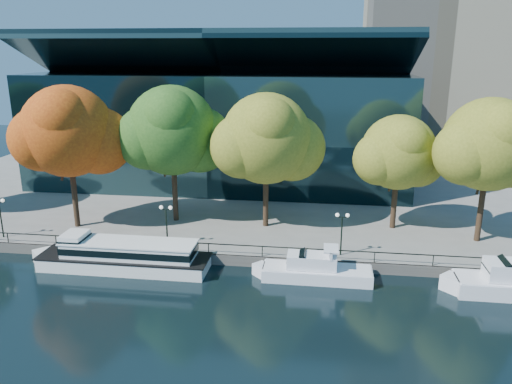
# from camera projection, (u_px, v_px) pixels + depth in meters

# --- Properties ---
(ground) EXTENTS (160.00, 160.00, 0.00)m
(ground) POSITION_uv_depth(u_px,v_px,m) (201.00, 279.00, 43.28)
(ground) COLOR black
(ground) RESTS_ON ground
(promenade) EXTENTS (90.00, 67.08, 1.00)m
(promenade) POSITION_uv_depth(u_px,v_px,m) (256.00, 173.00, 77.75)
(promenade) COLOR slate
(promenade) RESTS_ON ground
(railing) EXTENTS (88.20, 0.08, 0.99)m
(railing) POSITION_uv_depth(u_px,v_px,m) (208.00, 244.00, 45.83)
(railing) COLOR black
(railing) RESTS_ON promenade
(convention_building) EXTENTS (50.00, 24.57, 21.43)m
(convention_building) POSITION_uv_depth(u_px,v_px,m) (225.00, 125.00, 71.67)
(convention_building) COLOR black
(convention_building) RESTS_ON ground
(tour_boat) EXTENTS (16.87, 3.76, 3.20)m
(tour_boat) POSITION_uv_depth(u_px,v_px,m) (120.00, 254.00, 44.89)
(tour_boat) COLOR white
(tour_boat) RESTS_ON ground
(cruiser_near) EXTENTS (10.37, 2.67, 3.00)m
(cruiser_near) POSITION_uv_depth(u_px,v_px,m) (312.00, 269.00, 42.91)
(cruiser_near) COLOR white
(cruiser_near) RESTS_ON ground
(tree_1) EXTENTS (11.62, 9.53, 14.81)m
(tree_1) POSITION_uv_depth(u_px,v_px,m) (70.00, 133.00, 50.25)
(tree_1) COLOR black
(tree_1) RESTS_ON promenade
(tree_2) EXTENTS (11.80, 9.68, 14.65)m
(tree_2) POSITION_uv_depth(u_px,v_px,m) (174.00, 132.00, 52.18)
(tree_2) COLOR black
(tree_2) RESTS_ON promenade
(tree_3) EXTENTS (11.63, 9.53, 14.04)m
(tree_3) POSITION_uv_depth(u_px,v_px,m) (268.00, 141.00, 50.58)
(tree_3) COLOR black
(tree_3) RESTS_ON promenade
(tree_4) EXTENTS (9.53, 7.82, 11.90)m
(tree_4) POSITION_uv_depth(u_px,v_px,m) (400.00, 154.00, 50.42)
(tree_4) COLOR black
(tree_4) RESTS_ON promenade
(tree_5) EXTENTS (10.95, 8.98, 13.98)m
(tree_5) POSITION_uv_depth(u_px,v_px,m) (491.00, 147.00, 46.43)
(tree_5) COLOR black
(tree_5) RESTS_ON promenade
(lamp_0) EXTENTS (1.26, 0.36, 4.03)m
(lamp_0) POSITION_uv_depth(u_px,v_px,m) (0.00, 209.00, 49.20)
(lamp_0) COLOR black
(lamp_0) RESTS_ON promenade
(lamp_1) EXTENTS (1.26, 0.36, 4.03)m
(lamp_1) POSITION_uv_depth(u_px,v_px,m) (166.00, 216.00, 47.01)
(lamp_1) COLOR black
(lamp_1) RESTS_ON promenade
(lamp_2) EXTENTS (1.26, 0.36, 4.03)m
(lamp_2) POSITION_uv_depth(u_px,v_px,m) (342.00, 224.00, 44.89)
(lamp_2) COLOR black
(lamp_2) RESTS_ON promenade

